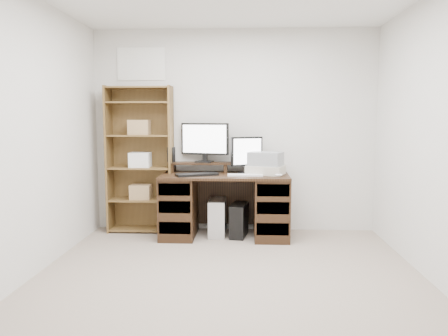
# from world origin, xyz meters

# --- Properties ---
(room) EXTENTS (3.54, 4.04, 2.54)m
(room) POSITION_xyz_m (-0.00, 0.00, 1.25)
(room) COLOR #A08E7E
(room) RESTS_ON ground
(desk) EXTENTS (1.50, 0.70, 0.75)m
(desk) POSITION_xyz_m (-0.10, 1.64, 0.39)
(desk) COLOR black
(desk) RESTS_ON ground
(riser_shelf) EXTENTS (1.40, 0.22, 0.12)m
(riser_shelf) POSITION_xyz_m (-0.10, 1.85, 0.84)
(riser_shelf) COLOR black
(riser_shelf) RESTS_ON desk
(monitor_wide) EXTENTS (0.60, 0.22, 0.48)m
(monitor_wide) POSITION_xyz_m (-0.36, 1.87, 1.14)
(monitor_wide) COLOR black
(monitor_wide) RESTS_ON riser_shelf
(monitor_small) EXTENTS (0.38, 0.23, 0.44)m
(monitor_small) POSITION_xyz_m (0.16, 1.76, 0.99)
(monitor_small) COLOR black
(monitor_small) RESTS_ON desk
(speaker) EXTENTS (0.09, 0.09, 0.19)m
(speaker) POSITION_xyz_m (-0.77, 1.86, 0.96)
(speaker) COLOR black
(speaker) RESTS_ON riser_shelf
(keyboard_black) EXTENTS (0.51, 0.35, 0.03)m
(keyboard_black) POSITION_xyz_m (-0.42, 1.51, 0.76)
(keyboard_black) COLOR black
(keyboard_black) RESTS_ON desk
(keyboard_white) EXTENTS (0.40, 0.13, 0.02)m
(keyboard_white) POSITION_xyz_m (0.14, 1.52, 0.76)
(keyboard_white) COLOR white
(keyboard_white) RESTS_ON desk
(mouse) EXTENTS (0.09, 0.07, 0.04)m
(mouse) POSITION_xyz_m (0.52, 1.48, 0.77)
(mouse) COLOR white
(mouse) RESTS_ON desk
(printer) EXTENTS (0.50, 0.43, 0.10)m
(printer) POSITION_xyz_m (0.38, 1.67, 0.80)
(printer) COLOR #BCB6A4
(printer) RESTS_ON desk
(basket) EXTENTS (0.44, 0.38, 0.16)m
(basket) POSITION_xyz_m (0.38, 1.67, 0.93)
(basket) COLOR gray
(basket) RESTS_ON printer
(tower_silver) EXTENTS (0.19, 0.44, 0.44)m
(tower_silver) POSITION_xyz_m (-0.19, 1.70, 0.22)
(tower_silver) COLOR silver
(tower_silver) RESTS_ON ground
(tower_black) EXTENTS (0.23, 0.42, 0.39)m
(tower_black) POSITION_xyz_m (0.07, 1.65, 0.20)
(tower_black) COLOR black
(tower_black) RESTS_ON ground
(bookshelf) EXTENTS (0.80, 0.30, 1.80)m
(bookshelf) POSITION_xyz_m (-1.16, 1.86, 0.92)
(bookshelf) COLOR brown
(bookshelf) RESTS_ON ground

